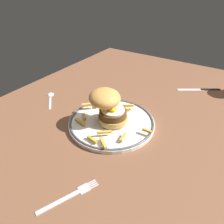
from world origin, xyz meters
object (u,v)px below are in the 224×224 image
(knife, at_px, (202,89))
(burger, at_px, (108,106))
(dinner_plate, at_px, (112,122))
(fork, at_px, (70,196))
(spoon, at_px, (50,96))

(knife, bearing_deg, burger, 154.73)
(dinner_plate, xyz_separation_m, fork, (-0.27, -0.07, -0.01))
(dinner_plate, xyz_separation_m, burger, (-0.01, 0.01, 0.06))
(burger, distance_m, spoon, 0.31)
(dinner_plate, relative_size, knife, 1.76)
(knife, bearing_deg, dinner_plate, 154.93)
(dinner_plate, bearing_deg, knife, -25.07)
(knife, xyz_separation_m, spoon, (-0.39, 0.50, 0.00))
(burger, relative_size, spoon, 1.27)
(burger, xyz_separation_m, knife, (0.42, -0.20, -0.07))
(fork, relative_size, knife, 0.87)
(dinner_plate, height_order, knife, dinner_plate)
(dinner_plate, xyz_separation_m, knife, (0.41, -0.19, -0.01))
(spoon, bearing_deg, dinner_plate, -93.20)
(burger, height_order, knife, burger)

